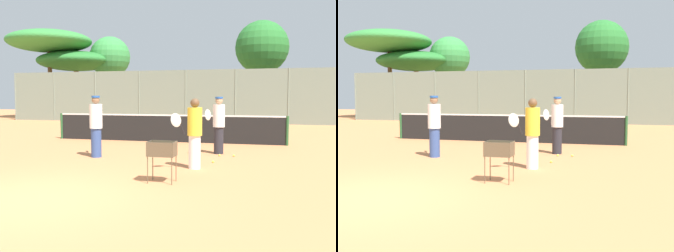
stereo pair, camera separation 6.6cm
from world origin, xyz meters
TOP-DOWN VIEW (x-y plane):
  - ground_plane at (0.00, 0.00)m, footprint 80.00×80.00m
  - tennis_net at (0.00, 8.90)m, footprint 9.18×0.10m
  - back_fence at (0.00, 19.86)m, footprint 29.65×0.08m
  - tree_1 at (-13.74, 23.02)m, footprint 6.89×6.89m
  - tree_2 at (-12.16, 24.52)m, footprint 6.51×6.51m
  - tree_3 at (-9.39, 25.26)m, footprint 3.43×3.43m
  - tree_5 at (3.13, 24.46)m, footprint 3.93×3.93m
  - player_white_outfit at (2.18, 3.59)m, footprint 0.71×0.72m
  - player_red_cap at (2.42, 6.24)m, footprint 0.55×0.84m
  - player_yellow_shirt at (-0.95, 4.65)m, footprint 0.46×0.89m
  - ball_cart at (1.83, 1.91)m, footprint 0.56×0.41m
  - tennis_ball_0 at (2.50, 4.55)m, footprint 0.07×0.07m
  - tennis_ball_1 at (2.52, 5.74)m, footprint 0.07×0.07m
  - tennis_ball_2 at (2.93, 5.80)m, footprint 0.07×0.07m
  - parked_car at (5.34, 23.64)m, footprint 4.20×1.70m

SIDE VIEW (x-z plane):
  - ground_plane at x=0.00m, z-range 0.00..0.00m
  - tennis_ball_0 at x=2.50m, z-range 0.00..0.07m
  - tennis_ball_1 at x=2.52m, z-range 0.00..0.07m
  - tennis_ball_2 at x=2.93m, z-range 0.00..0.07m
  - tennis_net at x=0.00m, z-range 0.02..1.09m
  - ball_cart at x=1.83m, z-range 0.20..1.05m
  - parked_car at x=5.34m, z-range -0.14..1.46m
  - player_white_outfit at x=2.18m, z-range 0.02..1.75m
  - player_red_cap at x=2.42m, z-range 0.03..1.80m
  - player_yellow_shirt at x=-0.95m, z-range 0.03..1.83m
  - back_fence at x=0.00m, z-range 0.00..3.52m
  - tree_2 at x=-12.16m, z-range 1.93..7.47m
  - tree_3 at x=-9.39m, z-range 1.61..8.40m
  - tree_5 at x=3.13m, z-range 1.71..9.08m
  - tree_1 at x=-13.74m, z-range 2.67..9.78m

